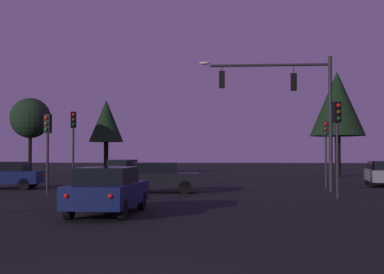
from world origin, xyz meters
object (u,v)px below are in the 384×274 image
Objects in this scene: car_far_lane at (122,169)px; tree_left_far at (106,121)px; car_nearside_lane at (108,190)px; traffic_light_corner_right at (48,137)px; car_crossing_left at (158,177)px; traffic_light_far_side at (337,130)px; tree_behind_sign at (337,104)px; traffic_light_median at (73,134)px; car_parked_lot at (383,173)px; traffic_signal_mast_arm at (292,97)px; tree_center_horizon at (30,118)px; car_crossing_right at (5,175)px; traffic_light_corner_left at (326,140)px.

car_far_lane is 12.10m from tree_left_far.
traffic_light_corner_right is at bearing 121.32° from car_nearside_lane.
car_crossing_left is (5.08, 1.76, -1.94)m from traffic_light_corner_right.
traffic_light_far_side is 31.64m from tree_left_far.
traffic_light_median is at bearing -136.90° from tree_behind_sign.
traffic_light_median is at bearing -93.87° from car_far_lane.
car_parked_lot is at bearing 49.31° from car_nearside_lane.
traffic_signal_mast_arm is 27.12m from tree_left_far.
tree_center_horizon is at bearing 115.50° from car_nearside_lane.
tree_left_far is (-7.68, 33.26, 4.34)m from car_nearside_lane.
car_crossing_left is 9.16m from car_crossing_right.
tree_behind_sign is (4.18, 16.14, 3.61)m from traffic_light_corner_left.
traffic_light_corner_right reaches higher than car_parked_lot.
traffic_light_corner_left is 16.54m from car_far_lane.
tree_behind_sign reaches higher than tree_center_horizon.
car_crossing_left and car_far_lane have the same top height.
car_nearside_lane is 1.06× the size of car_crossing_right.
traffic_signal_mast_arm is 12.49m from traffic_light_corner_right.
car_crossing_left is 0.89× the size of car_parked_lot.
tree_left_far is at bearing 123.49° from traffic_signal_mast_arm.
traffic_light_corner_right is 5.86m from car_crossing_right.
traffic_light_corner_left is 0.91× the size of traffic_light_far_side.
tree_center_horizon is (-21.38, 20.49, 2.01)m from traffic_light_far_side.
tree_left_far is (-21.04, 17.72, 4.34)m from car_parked_lot.
tree_left_far reaches higher than car_crossing_right.
car_crossing_right and car_parked_lot have the same top height.
traffic_light_corner_right is 20.88m from tree_center_horizon.
traffic_light_corner_right is at bearing -158.30° from traffic_light_corner_left.
tree_center_horizon is (-5.07, -6.53, -0.14)m from tree_left_far.
traffic_light_corner_left reaches higher than car_far_lane.
tree_left_far is at bearing 108.79° from car_crossing_left.
car_far_lane is at bearing 100.10° from car_nearside_lane.
tree_center_horizon is (-22.26, 13.48, 2.27)m from traffic_light_corner_left.
traffic_light_corner_right is 28.68m from tree_behind_sign.
traffic_signal_mast_arm reaches higher than car_nearside_lane.
tree_behind_sign is (18.33, 21.77, 3.60)m from traffic_light_corner_right.
car_nearside_lane is (4.64, -7.62, -1.94)m from traffic_light_corner_right.
traffic_light_median reaches higher than traffic_light_corner_right.
car_crossing_right is (-15.71, 1.02, -4.13)m from traffic_signal_mast_arm.
car_parked_lot is (12.92, 6.15, 0.00)m from car_crossing_left.
traffic_signal_mast_arm reaches higher than traffic_light_corner_right.
car_parked_lot is (3.85, 2.28, -1.93)m from traffic_light_corner_left.
car_parked_lot is at bearing -23.22° from tree_center_horizon.
car_crossing_right is at bearing -174.92° from traffic_light_corner_left.
traffic_light_far_side is 0.95× the size of car_nearside_lane.
traffic_light_median reaches higher than car_parked_lot.
car_parked_lot is at bearing -91.37° from tree_behind_sign.
car_nearside_lane is (4.73, -12.16, -2.27)m from traffic_light_median.
traffic_light_corner_right is 0.91× the size of car_crossing_right.
traffic_light_corner_right reaches higher than car_nearside_lane.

